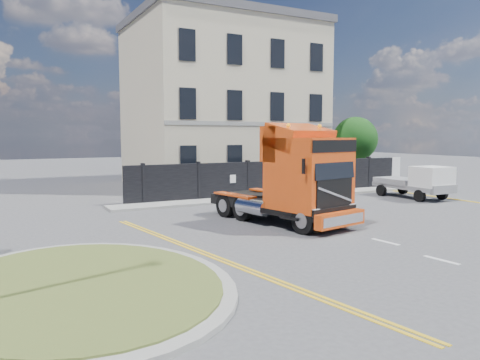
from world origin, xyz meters
TOP-DOWN VIEW (x-y plane):
  - ground at (0.00, 0.00)m, footprint 120.00×120.00m
  - traffic_island at (-7.00, -3.00)m, footprint 6.80×6.80m
  - hoarding_fence at (6.55, 9.00)m, footprint 18.80×0.25m
  - georgian_building at (6.00, 16.50)m, footprint 12.30×10.30m
  - tree at (14.38, 12.10)m, footprint 3.20×3.20m
  - pavement_far at (6.00, 8.10)m, footprint 20.00×1.60m
  - truck at (1.74, 0.98)m, footprint 3.58×6.74m
  - flatbed_pickup at (12.00, 3.71)m, footprint 1.96×4.46m

SIDE VIEW (x-z plane):
  - ground at x=0.00m, z-range 0.00..0.00m
  - pavement_far at x=6.00m, z-range 0.00..0.12m
  - traffic_island at x=-7.00m, z-range 0.00..0.16m
  - flatbed_pickup at x=12.00m, z-range 0.07..1.90m
  - hoarding_fence at x=6.55m, z-range 0.00..2.00m
  - truck at x=1.74m, z-range -0.20..3.63m
  - tree at x=14.38m, z-range 0.65..5.45m
  - georgian_building at x=6.00m, z-range -0.63..12.17m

